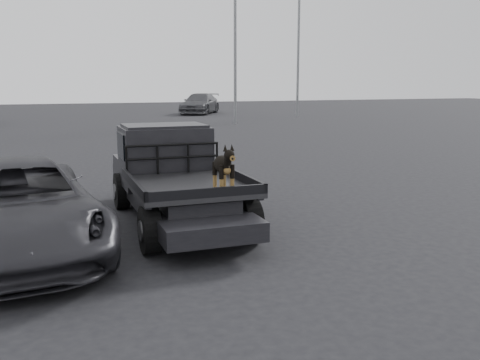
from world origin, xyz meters
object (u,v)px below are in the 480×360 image
object	(u,v)px
dog	(223,168)
floodlight_far	(299,12)
flatbed_ute	(176,199)
distant_car_b	(200,104)
parked_suv	(16,207)

from	to	relation	value
dog	floodlight_far	xyz separation A→B (m)	(15.48, 28.96, 6.39)
flatbed_ute	dog	xyz separation A→B (m)	(0.38, -1.71, 0.83)
distant_car_b	parked_suv	bearing A→B (deg)	-79.61
distant_car_b	dog	bearing A→B (deg)	-74.46
flatbed_ute	parked_suv	xyz separation A→B (m)	(-2.77, -0.89, 0.26)
dog	distant_car_b	world-z (taller)	dog
dog	floodlight_far	world-z (taller)	floodlight_far
parked_suv	distant_car_b	distance (m)	36.16
dog	distant_car_b	xyz separation A→B (m)	(9.43, 34.73, -0.46)
floodlight_far	parked_suv	bearing A→B (deg)	-123.51
parked_suv	floodlight_far	distance (m)	34.45
parked_suv	flatbed_ute	bearing A→B (deg)	11.61
flatbed_ute	dog	size ratio (longest dim) A/B	7.30
flatbed_ute	floodlight_far	xyz separation A→B (m)	(15.86, 27.24, 7.22)
parked_suv	dog	bearing A→B (deg)	-20.92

